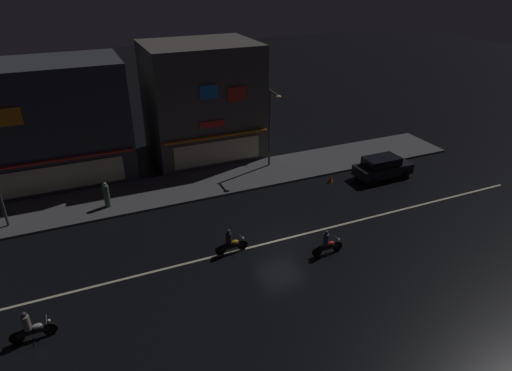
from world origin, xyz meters
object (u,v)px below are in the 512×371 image
at_px(streetlamp_mid, 271,122).
at_px(motorcycle_opposite_lane, 231,243).
at_px(parked_car_near_kerb, 382,167).
at_px(traffic_cone, 331,179).
at_px(pedestrian_on_sidewalk, 107,195).
at_px(motorcycle_following, 327,244).
at_px(motorcycle_lead, 31,328).

xyz_separation_m(streetlamp_mid, motorcycle_opposite_lane, (-6.81, -9.35, -3.13)).
xyz_separation_m(streetlamp_mid, parked_car_near_kerb, (6.86, -4.90, -2.89)).
bearing_deg(traffic_cone, pedestrian_on_sidewalk, 170.75).
xyz_separation_m(motorcycle_following, traffic_cone, (5.00, 7.56, -0.36)).
height_order(motorcycle_following, motorcycle_opposite_lane, same).
bearing_deg(parked_car_near_kerb, pedestrian_on_sidewalk, 170.02).
relative_size(parked_car_near_kerb, motorcycle_lead, 2.26).
xyz_separation_m(pedestrian_on_sidewalk, motorcycle_lead, (-4.37, -10.40, -0.30)).
height_order(parked_car_near_kerb, traffic_cone, parked_car_near_kerb).
distance_m(motorcycle_lead, motorcycle_following, 14.80).
relative_size(streetlamp_mid, parked_car_near_kerb, 1.40).
bearing_deg(pedestrian_on_sidewalk, motorcycle_following, -45.35).
bearing_deg(motorcycle_following, parked_car_near_kerb, -139.93).
xyz_separation_m(pedestrian_on_sidewalk, motorcycle_following, (10.42, -10.07, -0.30)).
bearing_deg(motorcycle_lead, streetlamp_mid, -140.74).
distance_m(motorcycle_lead, motorcycle_opposite_lane, 10.31).
height_order(motorcycle_opposite_lane, traffic_cone, motorcycle_opposite_lane).
xyz_separation_m(streetlamp_mid, pedestrian_on_sidewalk, (-12.43, -1.50, -2.82)).
relative_size(motorcycle_lead, motorcycle_opposite_lane, 1.00).
bearing_deg(motorcycle_lead, pedestrian_on_sidewalk, -108.85).
relative_size(streetlamp_mid, motorcycle_opposite_lane, 3.16).
bearing_deg(motorcycle_lead, motorcycle_opposite_lane, -161.72).
bearing_deg(parked_car_near_kerb, traffic_cone, 167.11).
bearing_deg(motorcycle_opposite_lane, streetlamp_mid, 55.79).
bearing_deg(motorcycle_opposite_lane, motorcycle_following, -22.97).
bearing_deg(motorcycle_following, motorcycle_opposite_lane, -21.74).
xyz_separation_m(motorcycle_lead, motorcycle_opposite_lane, (9.99, 2.55, 0.00)).
bearing_deg(motorcycle_following, traffic_cone, -120.38).
height_order(streetlamp_mid, motorcycle_opposite_lane, streetlamp_mid).
distance_m(streetlamp_mid, motorcycle_lead, 20.83).
relative_size(motorcycle_opposite_lane, traffic_cone, 3.45).
height_order(motorcycle_lead, motorcycle_opposite_lane, same).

